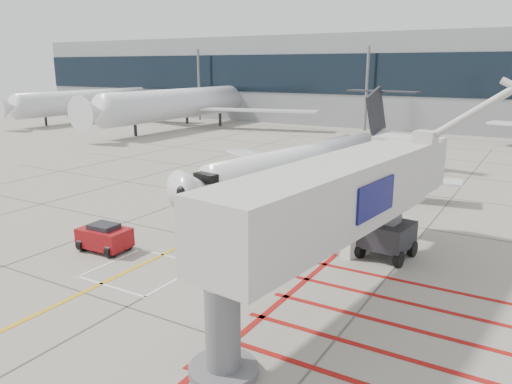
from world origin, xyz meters
The scene contains 10 objects.
ground_plane centered at (0.00, 0.00, 0.00)m, with size 260.00×260.00×0.00m, color gray.
regional_jet centered at (-2.50, 14.55, 3.64)m, with size 22.02×27.76×7.28m, color white, non-canonical shape.
jet_bridge centered at (6.54, 0.64, 3.74)m, with size 8.85×18.69×7.48m, color beige, non-canonical shape.
pushback_tug centered at (-5.47, 0.01, 0.75)m, with size 2.57×1.60×1.50m, color maroon, non-canonical shape.
baggage_cart centered at (4.03, 6.07, 0.61)m, with size 1.92×1.21×1.21m, color #58595D, non-canonical shape.
ground_power_unit centered at (5.05, 6.18, 0.93)m, with size 2.35×1.37×1.86m, color silver, non-canonical shape.
cone_nose centered at (-3.67, 5.52, 0.29)m, with size 0.41×0.41×0.57m, color #F15E0C.
cone_side centered at (2.48, 7.44, 0.23)m, with size 0.32×0.32×0.45m, color orange.
bg_aircraft_a centered at (-55.56, 46.00, 5.82)m, with size 34.93×38.81×11.64m, color silver, non-canonical shape.
bg_aircraft_b centered at (-34.91, 46.00, 6.59)m, with size 39.52×43.91×13.17m, color silver, non-canonical shape.
Camera 1 is at (13.54, -16.82, 9.23)m, focal length 35.00 mm.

